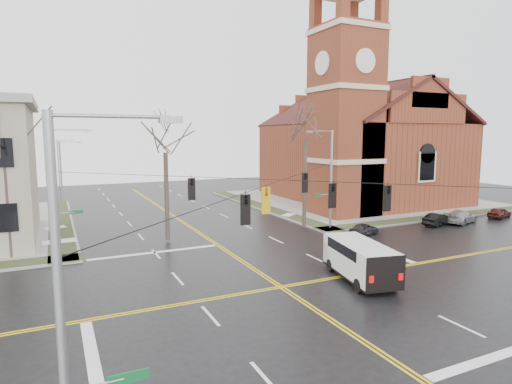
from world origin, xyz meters
name	(u,v)px	position (x,y,z in m)	size (l,w,h in m)	color
ground	(281,287)	(0.00, 0.00, 0.00)	(120.00, 120.00, 0.00)	black
sidewalks	(281,286)	(0.00, 0.00, 0.08)	(80.00, 80.00, 0.17)	gray
road_markings	(281,287)	(0.00, 0.00, 0.01)	(100.00, 100.00, 0.01)	gold
church	(356,137)	(24.76, 24.78, 8.43)	(24.28, 27.48, 27.50)	brown
signal_pole_ne	(330,176)	(11.32, 11.50, 4.95)	(2.75, 0.22, 9.00)	gray
signal_pole_nw	(57,190)	(-11.32, 11.50, 4.95)	(2.75, 0.22, 9.00)	gray
signal_pole_sw	(70,316)	(-11.32, -11.50, 4.95)	(2.75, 0.22, 9.00)	gray
span_wires	(282,180)	(0.00, 0.00, 6.20)	(23.02, 23.02, 0.03)	black
traffic_signals	(288,195)	(0.00, -0.67, 5.45)	(8.21, 8.26, 1.30)	black
streetlight_north_a	(63,176)	(-10.65, 28.00, 4.47)	(2.30, 0.20, 8.00)	gray
streetlight_north_b	(60,164)	(-10.65, 48.00, 4.47)	(2.30, 0.20, 8.00)	gray
cargo_van	(358,257)	(4.93, -0.69, 1.35)	(3.51, 6.33, 2.28)	white
parked_car_a	(364,229)	(12.77, 8.25, 0.54)	(1.28, 3.18, 1.08)	black
parked_car_b	(438,219)	(21.97, 8.47, 0.59)	(1.26, 3.60, 1.19)	black
parked_car_c	(461,217)	(24.94, 8.30, 0.64)	(1.79, 4.41, 1.28)	#99999B
parked_car_d	(499,212)	(30.95, 8.43, 0.58)	(1.36, 3.38, 1.15)	#461814
tree_nw_far	(3,146)	(-14.49, 13.15, 7.95)	(4.00, 4.00, 10.97)	#382D23
tree_nw_near	(165,147)	(-3.28, 13.42, 7.78)	(4.00, 4.00, 10.73)	#382D23
tree_ne	(305,134)	(9.43, 12.75, 8.83)	(4.00, 4.00, 12.22)	#382D23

